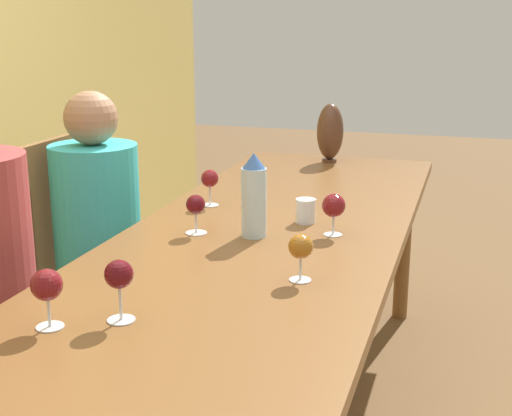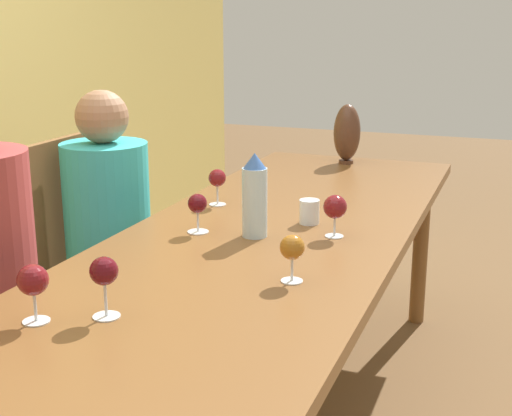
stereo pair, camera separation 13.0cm
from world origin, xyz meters
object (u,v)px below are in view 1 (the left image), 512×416
wine_glass_0 (301,248)px  wine_glass_3 (47,286)px  water_tumbler (306,211)px  person_far (101,234)px  wine_glass_6 (210,180)px  water_bottle (254,196)px  wine_glass_5 (334,206)px  chair_far (82,262)px  wine_glass_4 (119,276)px  vase (330,132)px  wine_glass_1 (196,206)px

wine_glass_0 → wine_glass_3: bearing=134.1°
water_tumbler → person_far: person_far is taller
water_tumbler → person_far: bearing=85.8°
wine_glass_0 → wine_glass_6: 0.80m
water_bottle → wine_glass_5: bearing=-70.2°
wine_glass_3 → person_far: size_ratio=0.12×
chair_far → water_bottle: bearing=-108.1°
water_tumbler → wine_glass_3: (-0.96, 0.34, 0.06)m
water_tumbler → chair_far: 0.93m
chair_far → wine_glass_5: bearing=-99.6°
wine_glass_3 → person_far: 1.13m
wine_glass_6 → water_bottle: bearing=-139.5°
water_tumbler → wine_glass_3: 1.02m
wine_glass_3 → wine_glass_6: bearing=1.8°
wine_glass_4 → wine_glass_6: wine_glass_4 is taller
wine_glass_0 → wine_glass_6: (0.63, 0.49, 0.01)m
water_tumbler → wine_glass_5: (-0.11, -0.11, 0.05)m
wine_glass_3 → wine_glass_4: wine_glass_4 is taller
vase → person_far: (-0.95, 0.67, -0.27)m
water_tumbler → wine_glass_0: wine_glass_0 is taller
wine_glass_1 → wine_glass_6: (0.33, 0.08, 0.01)m
water_tumbler → wine_glass_1: wine_glass_1 is taller
vase → chair_far: 1.27m
person_far → wine_glass_3: bearing=-156.1°
vase → wine_glass_6: vase is taller
wine_glass_1 → wine_glass_0: bearing=-126.6°
vase → chair_far: (-0.95, 0.76, -0.39)m
wine_glass_1 → wine_glass_5: 0.42m
water_bottle → wine_glass_6: size_ratio=2.00×
wine_glass_5 → chair_far: 1.06m
water_bottle → wine_glass_1: bearing=97.8°
water_bottle → vase: bearing=0.4°
wine_glass_1 → wine_glass_4: 0.67m
wine_glass_1 → wine_glass_6: size_ratio=0.95×
water_bottle → person_far: bearing=69.6°
wine_glass_4 → wine_glass_5: bearing=-22.8°
water_tumbler → chair_far: size_ratio=0.08×
water_tumbler → chair_far: chair_far is taller
vase → person_far: bearing=144.8°
person_far → chair_far: bearing=90.0°
wine_glass_5 → water_tumbler: bearing=45.9°
wine_glass_1 → wine_glass_6: 0.34m
wine_glass_1 → chair_far: chair_far is taller
water_tumbler → wine_glass_3: wine_glass_3 is taller
wine_glass_0 → wine_glass_3: wine_glass_3 is taller
wine_glass_1 → wine_glass_3: wine_glass_3 is taller
water_bottle → wine_glass_6: (0.30, 0.26, -0.03)m
vase → wine_glass_1: vase is taller
wine_glass_5 → water_bottle: bearing=109.8°
wine_glass_4 → water_tumbler: bearing=-13.5°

